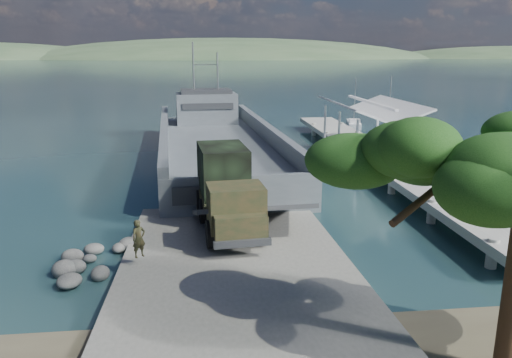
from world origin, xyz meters
name	(u,v)px	position (x,y,z in m)	size (l,w,h in m)	color
ground	(234,261)	(0.00, 0.00, 0.00)	(1400.00, 1400.00, 0.00)	#193B3D
boat_ramp	(236,265)	(0.00, -1.00, 0.25)	(10.00, 18.00, 0.50)	slate
shoreline_rocks	(99,262)	(-6.20, 0.50, 0.00)	(3.20, 5.60, 0.90)	#4D4D4B
distant_headlands	(245,58)	(50.00, 560.00, 0.00)	(1000.00, 240.00, 48.00)	#395535
pier	(372,146)	(13.00, 18.77, 1.60)	(6.40, 44.00, 6.10)	#9E9F95
landing_craft	(216,150)	(-0.08, 21.94, 0.91)	(11.54, 37.97, 11.14)	#50595E
military_truck	(227,189)	(-0.11, 3.61, 2.46)	(3.43, 8.72, 3.95)	black
soldier	(139,247)	(-4.11, -1.14, 1.32)	(0.60, 0.40, 1.65)	#22301A
sailboat_near	(388,134)	(19.44, 32.08, 0.37)	(3.31, 5.91, 6.92)	white
sailboat_far	(354,124)	(17.90, 39.87, 0.33)	(2.57, 5.34, 6.26)	white
overhang_tree	(499,183)	(6.56, -9.29, 6.03)	(8.28, 7.63, 7.52)	black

